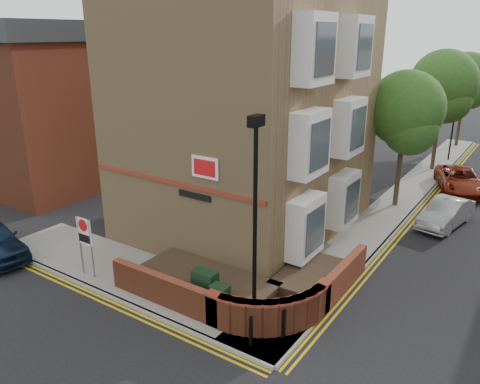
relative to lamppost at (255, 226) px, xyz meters
name	(u,v)px	position (x,y,z in m)	size (l,w,h in m)	color
ground	(187,331)	(-1.60, -1.20, -3.34)	(120.00, 120.00, 0.00)	black
pavement_corner	(139,276)	(-5.10, 0.30, -3.28)	(13.00, 3.00, 0.12)	gray
pavement_main	(406,195)	(0.40, 14.80, -3.28)	(2.00, 32.00, 0.12)	gray
kerb_side	(107,295)	(-5.10, -1.20, -3.28)	(13.00, 0.15, 0.12)	gray
kerb_main_near	(425,198)	(1.40, 14.80, -3.28)	(0.15, 32.00, 0.12)	gray
yellow_lines_side	(101,299)	(-5.10, -1.45, -3.34)	(13.00, 0.28, 0.01)	gold
yellow_lines_main	(429,200)	(1.65, 14.80, -3.34)	(0.28, 32.00, 0.01)	gold
corner_building	(252,87)	(-4.44, 6.80, 2.88)	(8.95, 10.40, 13.60)	tan
garden_wall	(234,294)	(-1.60, 1.30, -3.34)	(6.80, 6.00, 1.20)	brown
lamppost	(255,226)	(0.00, 0.00, 0.00)	(0.25, 0.50, 6.30)	black
utility_cabinet_large	(205,288)	(-1.90, 0.10, -2.62)	(0.80, 0.45, 1.20)	black
utility_cabinet_small	(220,302)	(-1.10, -0.20, -2.67)	(0.55, 0.40, 1.10)	black
bollard_near	(251,331)	(0.40, -0.80, -2.77)	(0.11, 0.11, 0.90)	black
bollard_far	(284,324)	(1.00, 0.00, -2.77)	(0.11, 0.11, 0.90)	black
zone_sign	(85,236)	(-6.60, -0.70, -1.70)	(0.72, 0.07, 2.20)	slate
side_building	(72,104)	(-16.60, 6.80, 1.20)	(6.40, 10.40, 9.00)	brown
tree_near	(405,114)	(0.40, 12.85, 1.36)	(3.64, 3.65, 6.70)	#382B1E
tree_mid	(443,88)	(0.40, 20.85, 1.85)	(4.03, 4.03, 7.42)	#382B1E
tree_far	(466,82)	(0.40, 28.85, 1.57)	(3.81, 3.81, 7.00)	#382B1E
traffic_light_assembly	(454,121)	(0.80, 23.80, -0.56)	(0.20, 0.16, 4.20)	black
silver_car_near	(446,213)	(3.02, 11.59, -2.73)	(1.31, 3.75, 1.24)	#A2A6A9
red_car_main	(460,180)	(2.61, 17.36, -2.70)	(2.14, 4.64, 1.29)	maroon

